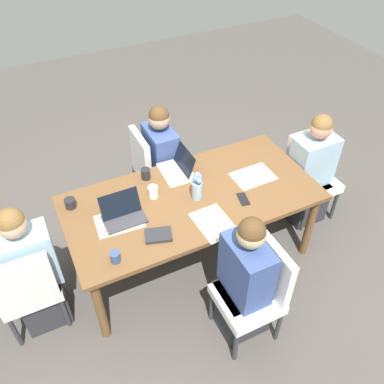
{
  "coord_description": "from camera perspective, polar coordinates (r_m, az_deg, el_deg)",
  "views": [
    {
      "loc": [
        -1.09,
        -2.23,
        3.04
      ],
      "look_at": [
        0.0,
        0.0,
        0.81
      ],
      "focal_mm": 38.09,
      "sensor_mm": 36.0,
      "label": 1
    }
  ],
  "objects": [
    {
      "name": "ground_plane",
      "position": [
        3.92,
        -0.0,
        -8.8
      ],
      "size": [
        10.0,
        10.0,
        0.0
      ],
      "primitive_type": "plane",
      "color": "#4C4742"
    },
    {
      "name": "dining_table",
      "position": [
        3.42,
        -0.0,
        -1.54
      ],
      "size": [
        2.1,
        1.02,
        0.76
      ],
      "color": "brown",
      "rests_on": "ground_plane"
    },
    {
      "name": "chair_head_right_left_near",
      "position": [
        4.19,
        16.03,
        2.82
      ],
      "size": [
        0.44,
        0.44,
        0.9
      ],
      "color": "silver",
      "rests_on": "ground_plane"
    },
    {
      "name": "person_head_right_left_near",
      "position": [
        4.1,
        16.08,
        2.29
      ],
      "size": [
        0.4,
        0.36,
        1.19
      ],
      "color": "#2D2D33",
      "rests_on": "ground_plane"
    },
    {
      "name": "chair_far_left_mid",
      "position": [
        4.11,
        -5.48,
        3.55
      ],
      "size": [
        0.44,
        0.44,
        0.9
      ],
      "color": "silver",
      "rests_on": "ground_plane"
    },
    {
      "name": "person_far_left_mid",
      "position": [
        4.07,
        -4.21,
        3.68
      ],
      "size": [
        0.36,
        0.4,
        1.19
      ],
      "color": "#2D2D33",
      "rests_on": "ground_plane"
    },
    {
      "name": "chair_near_left_far",
      "position": [
        3.13,
        9.06,
        -13.19
      ],
      "size": [
        0.44,
        0.44,
        0.9
      ],
      "color": "silver",
      "rests_on": "ground_plane"
    },
    {
      "name": "person_near_left_far",
      "position": [
        3.1,
        7.32,
        -12.63
      ],
      "size": [
        0.36,
        0.4,
        1.19
      ],
      "color": "#2D2D33",
      "rests_on": "ground_plane"
    },
    {
      "name": "chair_head_left_right_near",
      "position": [
        3.33,
        -22.06,
        -12.19
      ],
      "size": [
        0.44,
        0.44,
        0.9
      ],
      "color": "silver",
      "rests_on": "ground_plane"
    },
    {
      "name": "person_head_left_right_near",
      "position": [
        3.35,
        -21.38,
        -10.66
      ],
      "size": [
        0.4,
        0.36,
        1.19
      ],
      "color": "#2D2D33",
      "rests_on": "ground_plane"
    },
    {
      "name": "flower_vase",
      "position": [
        3.27,
        0.74,
        0.9
      ],
      "size": [
        0.09,
        0.1,
        0.26
      ],
      "color": "#8EA8B7",
      "rests_on": "dining_table"
    },
    {
      "name": "placemat_head_right_left_near",
      "position": [
        3.61,
        8.54,
        2.23
      ],
      "size": [
        0.36,
        0.27,
        0.0
      ],
      "primitive_type": "cube",
      "rotation": [
        0.0,
        0.0,
        3.16
      ],
      "color": "beige",
      "rests_on": "dining_table"
    },
    {
      "name": "placemat_far_left_mid",
      "position": [
        3.61,
        -2.16,
        2.84
      ],
      "size": [
        0.27,
        0.37,
        0.0
      ],
      "primitive_type": "cube",
      "rotation": [
        0.0,
        0.0,
        -1.61
      ],
      "color": "beige",
      "rests_on": "dining_table"
    },
    {
      "name": "placemat_near_left_far",
      "position": [
        3.16,
        3.07,
        -4.36
      ],
      "size": [
        0.28,
        0.37,
        0.0
      ],
      "primitive_type": "cube",
      "rotation": [
        0.0,
        0.0,
        1.61
      ],
      "color": "beige",
      "rests_on": "dining_table"
    },
    {
      "name": "placemat_head_left_right_near",
      "position": [
        3.21,
        -10.15,
        -4.08
      ],
      "size": [
        0.38,
        0.29,
        0.0
      ],
      "primitive_type": "cube",
      "rotation": [
        0.0,
        0.0,
        -0.08
      ],
      "color": "beige",
      "rests_on": "dining_table"
    },
    {
      "name": "laptop_far_left_mid",
      "position": [
        3.59,
        -1.84,
        3.42
      ],
      "size": [
        0.22,
        0.32,
        0.21
      ],
      "color": "silver",
      "rests_on": "dining_table"
    },
    {
      "name": "laptop_head_left_right_near",
      "position": [
        3.21,
        -9.65,
        -3.09
      ],
      "size": [
        0.32,
        0.22,
        0.2
      ],
      "color": "#38383D",
      "rests_on": "dining_table"
    },
    {
      "name": "coffee_mug_near_left",
      "position": [
        3.35,
        -5.46,
        0.02
      ],
      "size": [
        0.08,
        0.08,
        0.1
      ],
      "primitive_type": "cylinder",
      "color": "white",
      "rests_on": "dining_table"
    },
    {
      "name": "coffee_mug_near_right",
      "position": [
        3.39,
        -16.67,
        -1.52
      ],
      "size": [
        0.09,
        0.09,
        0.08
      ],
      "primitive_type": "cylinder",
      "color": "#232328",
      "rests_on": "dining_table"
    },
    {
      "name": "coffee_mug_centre_left",
      "position": [
        2.93,
        -10.7,
        -8.92
      ],
      "size": [
        0.07,
        0.07,
        0.08
      ],
      "primitive_type": "cylinder",
      "color": "#33477A",
      "rests_on": "dining_table"
    },
    {
      "name": "coffee_mug_centre_right",
      "position": [
        3.54,
        -6.49,
        2.55
      ],
      "size": [
        0.08,
        0.08,
        0.1
      ],
      "primitive_type": "cylinder",
      "color": "#232328",
      "rests_on": "dining_table"
    },
    {
      "name": "book_red_cover",
      "position": [
        3.06,
        -4.74,
        -6.04
      ],
      "size": [
        0.23,
        0.19,
        0.03
      ],
      "primitive_type": "cube",
      "rotation": [
        0.0,
        0.0,
        -0.3
      ],
      "color": "#28282D",
      "rests_on": "dining_table"
    },
    {
      "name": "phone_black",
      "position": [
        3.37,
        7.18,
        -0.98
      ],
      "size": [
        0.1,
        0.16,
        0.01
      ],
      "primitive_type": "cube",
      "rotation": [
        0.0,
        0.0,
        1.36
      ],
      "color": "black",
      "rests_on": "dining_table"
    }
  ]
}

